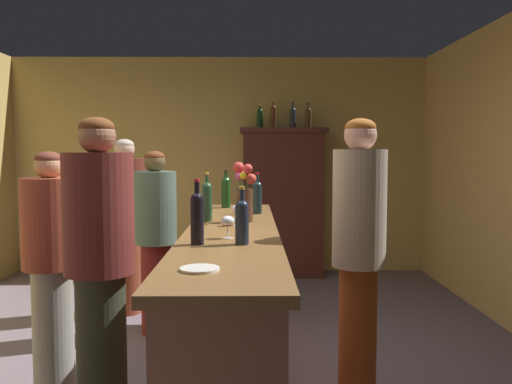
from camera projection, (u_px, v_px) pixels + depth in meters
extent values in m
plane|color=slate|center=(193.00, 379.00, 3.59)|extent=(8.50, 8.50, 0.00)
cube|color=tan|center=(220.00, 165.00, 6.81)|extent=(5.30, 0.12, 2.70)
cube|color=brown|center=(232.00, 314.00, 3.40)|extent=(0.50, 2.99, 0.99)
cube|color=brown|center=(232.00, 233.00, 3.36)|extent=(0.57, 3.11, 0.05)
cube|color=#452019|center=(283.00, 202.00, 6.53)|extent=(0.97, 0.40, 1.81)
cube|color=#45231D|center=(283.00, 131.00, 6.47)|extent=(1.05, 0.46, 0.06)
cylinder|color=#1D2637|center=(242.00, 226.00, 2.80)|extent=(0.07, 0.07, 0.20)
sphere|color=#1D2637|center=(242.00, 207.00, 2.79)|extent=(0.07, 0.07, 0.07)
cylinder|color=#1D2637|center=(242.00, 198.00, 2.79)|extent=(0.03, 0.03, 0.09)
cylinder|color=gold|center=(242.00, 188.00, 2.79)|extent=(0.03, 0.03, 0.02)
cylinder|color=#24462A|center=(207.00, 204.00, 3.73)|extent=(0.07, 0.07, 0.24)
sphere|color=#24462A|center=(207.00, 187.00, 3.72)|extent=(0.07, 0.07, 0.07)
cylinder|color=#24462A|center=(207.00, 181.00, 3.72)|extent=(0.02, 0.02, 0.09)
cylinder|color=gold|center=(207.00, 173.00, 3.72)|extent=(0.03, 0.03, 0.02)
cylinder|color=#1A3F17|center=(226.00, 195.00, 4.64)|extent=(0.08, 0.08, 0.23)
sphere|color=#1A3F17|center=(226.00, 181.00, 4.63)|extent=(0.08, 0.08, 0.08)
cylinder|color=#1A3F17|center=(226.00, 177.00, 4.63)|extent=(0.03, 0.03, 0.08)
cylinder|color=black|center=(226.00, 171.00, 4.62)|extent=(0.03, 0.03, 0.02)
cylinder|color=#1A2C30|center=(257.00, 200.00, 4.18)|extent=(0.07, 0.07, 0.22)
sphere|color=#1A2C30|center=(257.00, 186.00, 4.17)|extent=(0.07, 0.07, 0.07)
cylinder|color=#1A2C30|center=(257.00, 180.00, 4.16)|extent=(0.03, 0.03, 0.09)
cylinder|color=#B21725|center=(257.00, 174.00, 4.16)|extent=(0.03, 0.03, 0.02)
cylinder|color=black|center=(197.00, 222.00, 2.79)|extent=(0.07, 0.07, 0.24)
sphere|color=black|center=(197.00, 199.00, 2.78)|extent=(0.07, 0.07, 0.07)
cylinder|color=black|center=(197.00, 191.00, 2.78)|extent=(0.03, 0.03, 0.09)
cylinder|color=red|center=(197.00, 181.00, 2.78)|extent=(0.03, 0.03, 0.02)
cylinder|color=white|center=(237.00, 225.00, 3.52)|extent=(0.07, 0.07, 0.00)
cylinder|color=white|center=(237.00, 219.00, 3.52)|extent=(0.01, 0.01, 0.08)
ellipsoid|color=white|center=(237.00, 209.00, 3.51)|extent=(0.08, 0.08, 0.06)
ellipsoid|color=maroon|center=(237.00, 212.00, 3.51)|extent=(0.06, 0.06, 0.02)
cylinder|color=white|center=(228.00, 238.00, 3.00)|extent=(0.06, 0.06, 0.00)
cylinder|color=white|center=(228.00, 232.00, 3.00)|extent=(0.01, 0.01, 0.06)
ellipsoid|color=white|center=(228.00, 221.00, 2.99)|extent=(0.08, 0.08, 0.06)
ellipsoid|color=maroon|center=(228.00, 224.00, 2.99)|extent=(0.06, 0.06, 0.03)
cylinder|color=white|center=(246.00, 208.00, 4.62)|extent=(0.06, 0.06, 0.00)
cylinder|color=white|center=(246.00, 203.00, 4.62)|extent=(0.01, 0.01, 0.07)
ellipsoid|color=white|center=(246.00, 195.00, 4.62)|extent=(0.07, 0.07, 0.06)
cylinder|color=#513121|center=(244.00, 206.00, 3.70)|extent=(0.12, 0.12, 0.23)
cylinder|color=#38602D|center=(251.00, 191.00, 3.70)|extent=(0.01, 0.01, 0.16)
sphere|color=#D04032|center=(251.00, 179.00, 3.70)|extent=(0.07, 0.07, 0.07)
cylinder|color=#38602D|center=(247.00, 186.00, 3.73)|extent=(0.01, 0.01, 0.22)
sphere|color=red|center=(247.00, 170.00, 3.72)|extent=(0.04, 0.04, 0.04)
cylinder|color=#38602D|center=(241.00, 188.00, 3.73)|extent=(0.01, 0.01, 0.20)
sphere|color=#D55B76|center=(241.00, 174.00, 3.72)|extent=(0.08, 0.08, 0.08)
cylinder|color=#38602D|center=(239.00, 185.00, 3.71)|extent=(0.01, 0.01, 0.24)
sphere|color=red|center=(239.00, 168.00, 3.70)|extent=(0.08, 0.08, 0.08)
cylinder|color=#38602D|center=(239.00, 190.00, 3.67)|extent=(0.01, 0.01, 0.18)
sphere|color=#C03F8B|center=(239.00, 177.00, 3.66)|extent=(0.05, 0.05, 0.05)
cylinder|color=#38602D|center=(243.00, 189.00, 3.64)|extent=(0.01, 0.01, 0.19)
sphere|color=yellow|center=(243.00, 176.00, 3.63)|extent=(0.05, 0.05, 0.05)
cylinder|color=#38602D|center=(248.00, 186.00, 3.65)|extent=(0.01, 0.01, 0.23)
sphere|color=#D93839|center=(248.00, 169.00, 3.64)|extent=(0.07, 0.07, 0.07)
cylinder|color=white|center=(200.00, 269.00, 2.19)|extent=(0.17, 0.17, 0.01)
cylinder|color=black|center=(260.00, 120.00, 6.45)|extent=(0.08, 0.08, 0.20)
sphere|color=black|center=(260.00, 112.00, 6.45)|extent=(0.08, 0.08, 0.08)
cylinder|color=black|center=(260.00, 109.00, 6.44)|extent=(0.03, 0.03, 0.07)
cylinder|color=gold|center=(260.00, 105.00, 6.44)|extent=(0.03, 0.03, 0.02)
cylinder|color=#482714|center=(273.00, 118.00, 6.45)|extent=(0.07, 0.07, 0.23)
sphere|color=#482714|center=(273.00, 109.00, 6.44)|extent=(0.07, 0.07, 0.07)
cylinder|color=#482714|center=(273.00, 105.00, 6.44)|extent=(0.02, 0.02, 0.09)
cylinder|color=gold|center=(273.00, 101.00, 6.44)|extent=(0.03, 0.03, 0.02)
cylinder|color=#252730|center=(293.00, 120.00, 6.46)|extent=(0.08, 0.08, 0.21)
sphere|color=#252730|center=(293.00, 111.00, 6.45)|extent=(0.08, 0.08, 0.08)
cylinder|color=#252730|center=(293.00, 107.00, 6.45)|extent=(0.03, 0.03, 0.10)
cylinder|color=black|center=(293.00, 102.00, 6.44)|extent=(0.03, 0.03, 0.02)
cylinder|color=#432C15|center=(308.00, 120.00, 6.46)|extent=(0.08, 0.08, 0.21)
sphere|color=#432C15|center=(308.00, 111.00, 6.45)|extent=(0.08, 0.08, 0.08)
cylinder|color=#432C15|center=(308.00, 108.00, 6.45)|extent=(0.03, 0.03, 0.08)
cylinder|color=black|center=(308.00, 104.00, 6.44)|extent=(0.03, 0.03, 0.02)
cylinder|color=brown|center=(127.00, 268.00, 5.04)|extent=(0.27, 0.27, 0.85)
cylinder|color=maroon|center=(125.00, 191.00, 4.99)|extent=(0.38, 0.38, 0.61)
sphere|color=#D9AE92|center=(124.00, 149.00, 4.96)|extent=(0.19, 0.19, 0.19)
ellipsoid|color=#BAA99A|center=(124.00, 145.00, 4.96)|extent=(0.18, 0.18, 0.10)
cylinder|color=gray|center=(53.00, 330.00, 3.39)|extent=(0.25, 0.25, 0.80)
cylinder|color=brown|center=(50.00, 223.00, 3.34)|extent=(0.35, 0.35, 0.57)
sphere|color=tan|center=(48.00, 165.00, 3.31)|extent=(0.17, 0.17, 0.17)
ellipsoid|color=#5C2B20|center=(48.00, 159.00, 3.31)|extent=(0.16, 0.16, 0.10)
cylinder|color=maroon|center=(156.00, 288.00, 4.49)|extent=(0.25, 0.25, 0.76)
cylinder|color=#4C6454|center=(155.00, 208.00, 4.43)|extent=(0.35, 0.35, 0.60)
sphere|color=brown|center=(155.00, 162.00, 4.41)|extent=(0.18, 0.18, 0.18)
ellipsoid|color=#5F3017|center=(155.00, 157.00, 4.40)|extent=(0.17, 0.17, 0.10)
cylinder|color=#2E3224|center=(102.00, 351.00, 2.94)|extent=(0.27, 0.27, 0.87)
cylinder|color=maroon|center=(99.00, 213.00, 2.88)|extent=(0.38, 0.38, 0.66)
sphere|color=#936248|center=(97.00, 136.00, 2.85)|extent=(0.20, 0.20, 0.20)
ellipsoid|color=#5D3114|center=(97.00, 127.00, 2.84)|extent=(0.19, 0.19, 0.11)
cylinder|color=brown|center=(357.00, 340.00, 3.10)|extent=(0.22, 0.22, 0.87)
cylinder|color=#B6A690|center=(359.00, 208.00, 3.05)|extent=(0.31, 0.31, 0.67)
sphere|color=#E3A390|center=(360.00, 135.00, 3.01)|extent=(0.18, 0.18, 0.18)
ellipsoid|color=#A45B21|center=(361.00, 127.00, 3.01)|extent=(0.18, 0.18, 0.10)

